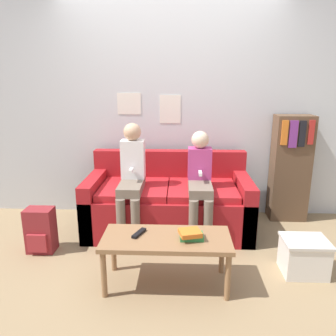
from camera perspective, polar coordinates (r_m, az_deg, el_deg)
name	(u,v)px	position (r m, az deg, el deg)	size (l,w,h in m)	color
ground_plane	(166,252)	(3.25, -0.30, -14.49)	(10.00, 10.00, 0.00)	#937A56
wall_back	(170,107)	(3.89, 0.39, 10.63)	(8.00, 0.06, 2.60)	silver
couch	(168,204)	(3.61, 0.08, -6.23)	(1.74, 0.84, 0.82)	maroon
coffee_table	(166,243)	(2.64, -0.28, -12.88)	(1.01, 0.45, 0.42)	#8E6642
person_left	(132,175)	(3.34, -6.35, -1.26)	(0.24, 0.57, 1.18)	#756656
person_right	(200,180)	(3.31, 5.59, -2.07)	(0.24, 0.57, 1.11)	#756656
tv_remote	(139,233)	(2.66, -5.08, -11.23)	(0.10, 0.17, 0.02)	black
book_stack	(191,235)	(2.58, 4.00, -11.50)	(0.20, 0.18, 0.07)	#2D8442
bookshelf	(290,168)	(4.03, 20.49, -0.02)	(0.42, 0.27, 1.23)	brown
storage_box	(304,256)	(3.10, 22.58, -13.99)	(0.37, 0.31, 0.31)	silver
backpack	(41,231)	(3.41, -21.31, -10.11)	(0.26, 0.21, 0.43)	maroon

